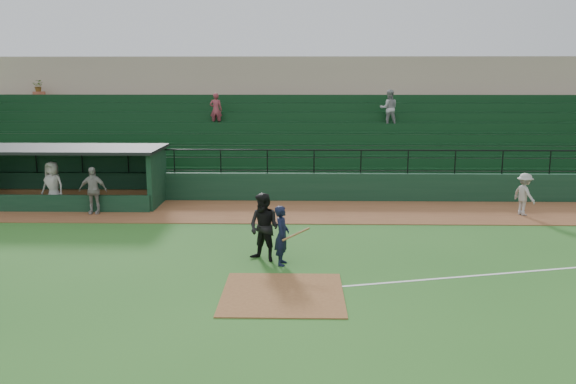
{
  "coord_description": "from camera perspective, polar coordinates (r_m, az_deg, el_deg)",
  "views": [
    {
      "loc": [
        0.43,
        -14.83,
        5.31
      ],
      "look_at": [
        0.0,
        5.0,
        1.4
      ],
      "focal_mm": 36.88,
      "sensor_mm": 36.0,
      "label": 1
    }
  ],
  "objects": [
    {
      "name": "dugout_player_a",
      "position": [
        24.11,
        -18.3,
        0.16
      ],
      "size": [
        1.09,
        0.48,
        1.83
      ],
      "primitive_type": "imported",
      "rotation": [
        0.0,
        0.0,
        0.03
      ],
      "color": "#9D9893",
      "rests_on": "warning_track"
    },
    {
      "name": "runner",
      "position": [
        24.4,
        21.83,
        -0.2
      ],
      "size": [
        0.94,
        1.2,
        1.63
      ],
      "primitive_type": "imported",
      "rotation": [
        0.0,
        0.0,
        1.94
      ],
      "color": "#A29C97",
      "rests_on": "warning_track"
    },
    {
      "name": "foul_line",
      "position": [
        18.5,
        25.51,
        -6.64
      ],
      "size": [
        17.49,
        4.44,
        0.01
      ],
      "primitive_type": "cube",
      "rotation": [
        0.0,
        0.0,
        0.24
      ],
      "color": "white",
      "rests_on": "ground"
    },
    {
      "name": "stadium_structure",
      "position": [
        31.43,
        0.46,
        5.67
      ],
      "size": [
        38.0,
        13.08,
        6.4
      ],
      "color": "#10321E",
      "rests_on": "ground"
    },
    {
      "name": "dugout",
      "position": [
        26.73,
        -21.17,
        1.84
      ],
      "size": [
        8.9,
        3.2,
        2.42
      ],
      "color": "#10321E",
      "rests_on": "ground"
    },
    {
      "name": "warning_track",
      "position": [
        23.44,
        0.16,
        -1.9
      ],
      "size": [
        40.0,
        4.0,
        0.03
      ],
      "primitive_type": "cube",
      "color": "brown",
      "rests_on": "ground"
    },
    {
      "name": "ground",
      "position": [
        15.76,
        -0.4,
        -8.54
      ],
      "size": [
        90.0,
        90.0,
        0.0
      ],
      "primitive_type": "plane",
      "color": "#265C1D",
      "rests_on": "ground"
    },
    {
      "name": "batter_at_plate",
      "position": [
        16.81,
        -0.58,
        -4.21
      ],
      "size": [
        1.03,
        0.7,
        1.72
      ],
      "color": "black",
      "rests_on": "ground"
    },
    {
      "name": "umpire",
      "position": [
        17.14,
        -2.32,
        -3.43
      ],
      "size": [
        1.22,
        1.14,
        2.0
      ],
      "primitive_type": "imported",
      "rotation": [
        0.0,
        0.0,
        -0.53
      ],
      "color": "black",
      "rests_on": "ground"
    },
    {
      "name": "dugout_player_b",
      "position": [
        25.38,
        -21.71,
        0.58
      ],
      "size": [
        1.08,
        0.84,
        1.94
      ],
      "primitive_type": "imported",
      "rotation": [
        0.0,
        0.0,
        -0.26
      ],
      "color": "#A8A29D",
      "rests_on": "warning_track"
    },
    {
      "name": "home_plate_dirt",
      "position": [
        14.82,
        -0.52,
        -9.79
      ],
      "size": [
        3.0,
        3.0,
        0.03
      ],
      "primitive_type": "cube",
      "color": "brown",
      "rests_on": "ground"
    }
  ]
}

